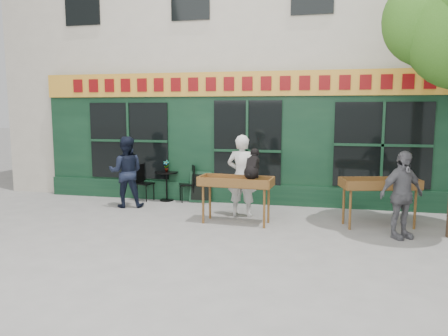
{
  "coord_description": "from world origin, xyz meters",
  "views": [
    {
      "loc": [
        1.89,
        -8.41,
        2.38
      ],
      "look_at": [
        -0.18,
        0.5,
        1.15
      ],
      "focal_mm": 35.0,
      "sensor_mm": 36.0,
      "label": 1
    }
  ],
  "objects_px": {
    "book_cart_center": "(236,185)",
    "bistro_table": "(167,180)",
    "dog": "(252,163)",
    "book_cart_right": "(379,187)",
    "man_left": "(126,172)",
    "woman": "(242,176)",
    "man_right": "(401,195)"
  },
  "relations": [
    {
      "from": "man_right",
      "to": "bistro_table",
      "type": "bearing_deg",
      "value": 123.74
    },
    {
      "from": "book_cart_center",
      "to": "man_right",
      "type": "bearing_deg",
      "value": -2.41
    },
    {
      "from": "book_cart_center",
      "to": "man_right",
      "type": "relative_size",
      "value": 0.94
    },
    {
      "from": "bistro_table",
      "to": "man_left",
      "type": "height_order",
      "value": "man_left"
    },
    {
      "from": "bistro_table",
      "to": "woman",
      "type": "bearing_deg",
      "value": -27.88
    },
    {
      "from": "book_cart_right",
      "to": "bistro_table",
      "type": "bearing_deg",
      "value": 150.05
    },
    {
      "from": "book_cart_center",
      "to": "woman",
      "type": "height_order",
      "value": "woman"
    },
    {
      "from": "man_left",
      "to": "woman",
      "type": "bearing_deg",
      "value": 157.31
    },
    {
      "from": "book_cart_right",
      "to": "man_right",
      "type": "bearing_deg",
      "value": -82.47
    },
    {
      "from": "man_right",
      "to": "man_left",
      "type": "xyz_separation_m",
      "value": [
        -6.1,
        1.28,
        0.05
      ]
    },
    {
      "from": "dog",
      "to": "man_left",
      "type": "distance_m",
      "value": 3.44
    },
    {
      "from": "dog",
      "to": "bistro_table",
      "type": "distance_m",
      "value": 3.27
    },
    {
      "from": "book_cart_center",
      "to": "woman",
      "type": "distance_m",
      "value": 0.66
    },
    {
      "from": "dog",
      "to": "man_left",
      "type": "relative_size",
      "value": 0.35
    },
    {
      "from": "dog",
      "to": "book_cart_right",
      "type": "xyz_separation_m",
      "value": [
        2.53,
        0.44,
        -0.47
      ]
    },
    {
      "from": "dog",
      "to": "man_left",
      "type": "bearing_deg",
      "value": 167.4
    },
    {
      "from": "book_cart_center",
      "to": "man_right",
      "type": "height_order",
      "value": "man_right"
    },
    {
      "from": "man_right",
      "to": "bistro_table",
      "type": "distance_m",
      "value": 5.83
    },
    {
      "from": "man_right",
      "to": "man_left",
      "type": "distance_m",
      "value": 6.24
    },
    {
      "from": "woman",
      "to": "bistro_table",
      "type": "relative_size",
      "value": 2.41
    },
    {
      "from": "book_cart_center",
      "to": "woman",
      "type": "relative_size",
      "value": 0.84
    },
    {
      "from": "bistro_table",
      "to": "man_left",
      "type": "bearing_deg",
      "value": -127.87
    },
    {
      "from": "book_cart_right",
      "to": "man_right",
      "type": "height_order",
      "value": "man_right"
    },
    {
      "from": "book_cart_center",
      "to": "bistro_table",
      "type": "relative_size",
      "value": 2.03
    },
    {
      "from": "woman",
      "to": "bistro_table",
      "type": "xyz_separation_m",
      "value": [
        -2.22,
        1.17,
        -0.37
      ]
    },
    {
      "from": "dog",
      "to": "man_right",
      "type": "bearing_deg",
      "value": -2.2
    },
    {
      "from": "man_right",
      "to": "book_cart_center",
      "type": "bearing_deg",
      "value": 139.32
    },
    {
      "from": "man_right",
      "to": "bistro_table",
      "type": "relative_size",
      "value": 2.15
    },
    {
      "from": "book_cart_center",
      "to": "bistro_table",
      "type": "bearing_deg",
      "value": 144.58
    },
    {
      "from": "book_cart_right",
      "to": "man_left",
      "type": "relative_size",
      "value": 0.93
    },
    {
      "from": "dog",
      "to": "man_right",
      "type": "distance_m",
      "value": 2.89
    },
    {
      "from": "book_cart_right",
      "to": "man_right",
      "type": "relative_size",
      "value": 0.98
    }
  ]
}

